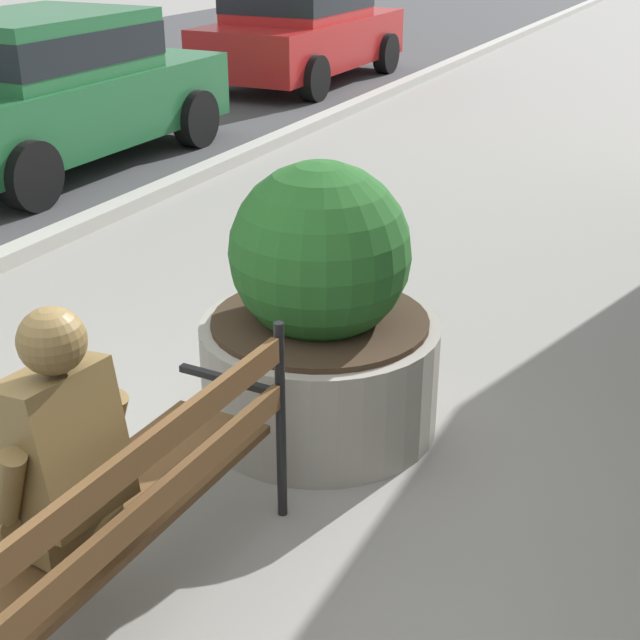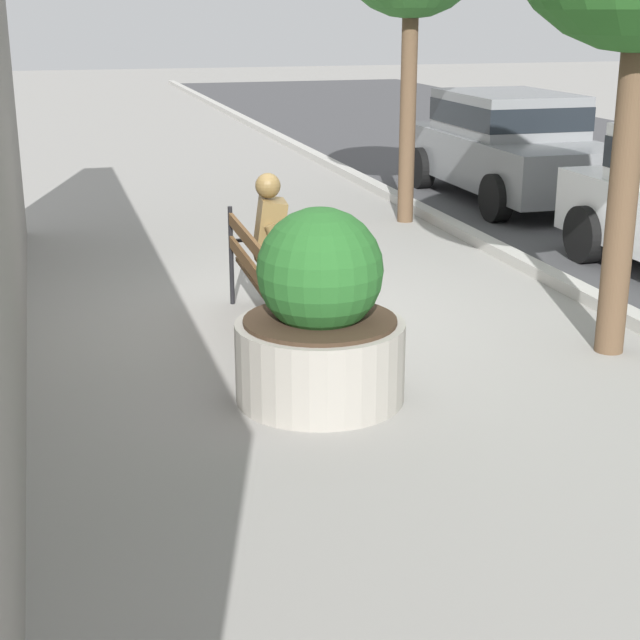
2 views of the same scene
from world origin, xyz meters
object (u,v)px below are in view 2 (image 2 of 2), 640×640
at_px(concrete_planter, 320,321).
at_px(parked_car_grey, 509,143).
at_px(park_bench, 266,271).
at_px(bronze_statue_seated, 286,252).

xyz_separation_m(concrete_planter, parked_car_grey, (-6.73, 4.80, 0.24)).
xyz_separation_m(park_bench, concrete_planter, (1.66, 0.01, 0.05)).
xyz_separation_m(bronze_statue_seated, concrete_planter, (1.76, -0.20, -0.07)).
bearing_deg(bronze_statue_seated, park_bench, -63.15).
relative_size(park_bench, concrete_planter, 1.28).
bearing_deg(parked_car_grey, park_bench, -43.50).
height_order(park_bench, parked_car_grey, parked_car_grey).
height_order(bronze_statue_seated, concrete_planter, concrete_planter).
relative_size(bronze_statue_seated, parked_car_grey, 0.33).
xyz_separation_m(bronze_statue_seated, parked_car_grey, (-4.97, 4.61, 0.17)).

